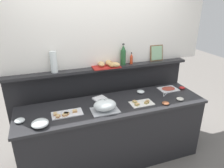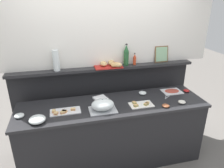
# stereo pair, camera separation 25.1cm
# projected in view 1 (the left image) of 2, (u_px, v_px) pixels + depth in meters

# --- Properties ---
(ground_plane) EXTENTS (12.00, 12.00, 0.00)m
(ground_plane) POSITION_uv_depth(u_px,v_px,m) (102.00, 135.00, 3.66)
(ground_plane) COLOR slate
(buffet_counter) EXTENTS (2.50, 0.70, 0.92)m
(buffet_counter) POSITION_uv_depth(u_px,v_px,m) (113.00, 133.00, 2.96)
(buffet_counter) COLOR black
(buffet_counter) RESTS_ON ground_plane
(back_ledge_unit) EXTENTS (2.72, 0.22, 1.30)m
(back_ledge_unit) POSITION_uv_depth(u_px,v_px,m) (102.00, 103.00, 3.33)
(back_ledge_unit) COLOR black
(back_ledge_unit) RESTS_ON ground_plane
(upper_wall_panel) EXTENTS (3.32, 0.08, 1.30)m
(upper_wall_panel) POSITION_uv_depth(u_px,v_px,m) (100.00, 20.00, 2.86)
(upper_wall_panel) COLOR white
(upper_wall_panel) RESTS_ON back_ledge_unit
(sandwich_platter_front) EXTENTS (0.37, 0.18, 0.04)m
(sandwich_platter_front) POSITION_uv_depth(u_px,v_px,m) (66.00, 114.00, 2.52)
(sandwich_platter_front) COLOR silver
(sandwich_platter_front) RESTS_ON buffet_counter
(sandwich_platter_rear) EXTENTS (0.31, 0.19, 0.04)m
(sandwich_platter_rear) POSITION_uv_depth(u_px,v_px,m) (142.00, 103.00, 2.78)
(sandwich_platter_rear) COLOR white
(sandwich_platter_rear) RESTS_ON buffet_counter
(cold_cuts_platter) EXTENTS (0.29, 0.22, 0.02)m
(cold_cuts_platter) POSITION_uv_depth(u_px,v_px,m) (168.00, 89.00, 3.21)
(cold_cuts_platter) COLOR white
(cold_cuts_platter) RESTS_ON buffet_counter
(serving_cloche) EXTENTS (0.34, 0.24, 0.17)m
(serving_cloche) POSITION_uv_depth(u_px,v_px,m) (105.00, 106.00, 2.58)
(serving_cloche) COLOR #B7BABF
(serving_cloche) RESTS_ON buffet_counter
(glass_bowl_large) EXTENTS (0.19, 0.19, 0.08)m
(glass_bowl_large) POSITION_uv_depth(u_px,v_px,m) (40.00, 124.00, 2.29)
(glass_bowl_large) COLOR silver
(glass_bowl_large) RESTS_ON buffet_counter
(glass_bowl_medium) EXTENTS (0.11, 0.11, 0.05)m
(glass_bowl_medium) POSITION_uv_depth(u_px,v_px,m) (20.00, 121.00, 2.37)
(glass_bowl_medium) COLOR silver
(glass_bowl_medium) RESTS_ON buffet_counter
(glass_bowl_small) EXTENTS (0.11, 0.11, 0.04)m
(glass_bowl_small) POSITION_uv_depth(u_px,v_px,m) (141.00, 92.00, 3.08)
(glass_bowl_small) COLOR silver
(glass_bowl_small) RESTS_ON buffet_counter
(condiment_bowl_cream) EXTENTS (0.09, 0.09, 0.03)m
(condiment_bowl_cream) POSITION_uv_depth(u_px,v_px,m) (182.00, 88.00, 3.23)
(condiment_bowl_cream) COLOR red
(condiment_bowl_cream) RESTS_ON buffet_counter
(condiment_bowl_teal) EXTENTS (0.10, 0.10, 0.03)m
(condiment_bowl_teal) POSITION_uv_depth(u_px,v_px,m) (180.00, 99.00, 2.88)
(condiment_bowl_teal) COLOR silver
(condiment_bowl_teal) RESTS_ON buffet_counter
(condiment_bowl_red) EXTENTS (0.10, 0.10, 0.03)m
(condiment_bowl_red) POSITION_uv_depth(u_px,v_px,m) (166.00, 103.00, 2.76)
(condiment_bowl_red) COLOR brown
(condiment_bowl_red) RESTS_ON buffet_counter
(serving_tongs) EXTENTS (0.16, 0.16, 0.01)m
(serving_tongs) POSITION_uv_depth(u_px,v_px,m) (165.00, 94.00, 3.05)
(serving_tongs) COLOR #B7BABF
(serving_tongs) RESTS_ON buffet_counter
(napkin_stack) EXTENTS (0.21, 0.21, 0.02)m
(napkin_stack) POSITION_uv_depth(u_px,v_px,m) (100.00, 99.00, 2.89)
(napkin_stack) COLOR white
(napkin_stack) RESTS_ON buffet_counter
(wine_bottle_green) EXTENTS (0.08, 0.08, 0.32)m
(wine_bottle_green) POSITION_uv_depth(u_px,v_px,m) (123.00, 55.00, 3.08)
(wine_bottle_green) COLOR #23562D
(wine_bottle_green) RESTS_ON back_ledge_unit
(hot_sauce_bottle) EXTENTS (0.04, 0.04, 0.18)m
(hot_sauce_bottle) POSITION_uv_depth(u_px,v_px,m) (131.00, 59.00, 3.14)
(hot_sauce_bottle) COLOR red
(hot_sauce_bottle) RESTS_ON back_ledge_unit
(bread_basket) EXTENTS (0.40, 0.32, 0.08)m
(bread_basket) POSITION_uv_depth(u_px,v_px,m) (109.00, 64.00, 3.02)
(bread_basket) COLOR #B2231E
(bread_basket) RESTS_ON back_ledge_unit
(framed_picture) EXTENTS (0.22, 0.05, 0.25)m
(framed_picture) POSITION_uv_depth(u_px,v_px,m) (157.00, 53.00, 3.28)
(framed_picture) COLOR brown
(framed_picture) RESTS_ON back_ledge_unit
(water_carafe) EXTENTS (0.09, 0.09, 0.29)m
(water_carafe) POSITION_uv_depth(u_px,v_px,m) (54.00, 62.00, 2.76)
(water_carafe) COLOR silver
(water_carafe) RESTS_ON back_ledge_unit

